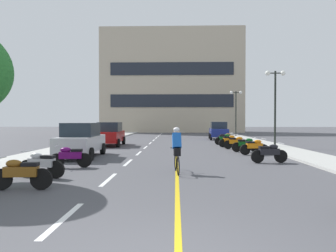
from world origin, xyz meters
TOP-DOWN VIEW (x-y plane):
  - ground_plane at (0.00, 21.00)m, footprint 140.00×140.00m
  - curb_left at (-7.20, 24.00)m, footprint 2.40×72.00m
  - curb_right at (7.20, 24.00)m, footprint 2.40×72.00m
  - lane_dash_0 at (-2.00, 2.00)m, footprint 0.14×2.20m
  - lane_dash_1 at (-2.00, 6.00)m, footprint 0.14×2.20m
  - lane_dash_2 at (-2.00, 10.00)m, footprint 0.14×2.20m
  - lane_dash_3 at (-2.00, 14.00)m, footprint 0.14×2.20m
  - lane_dash_4 at (-2.00, 18.00)m, footprint 0.14×2.20m
  - lane_dash_5 at (-2.00, 22.00)m, footprint 0.14×2.20m
  - lane_dash_6 at (-2.00, 26.00)m, footprint 0.14×2.20m
  - lane_dash_7 at (-2.00, 30.00)m, footprint 0.14×2.20m
  - lane_dash_8 at (-2.00, 34.00)m, footprint 0.14×2.20m
  - lane_dash_9 at (-2.00, 38.00)m, footprint 0.14×2.20m
  - lane_dash_10 at (-2.00, 42.00)m, footprint 0.14×2.20m
  - lane_dash_11 at (-2.00, 46.00)m, footprint 0.14×2.20m
  - centre_line_yellow at (0.25, 24.00)m, footprint 0.12×66.00m
  - office_building at (-0.48, 48.30)m, footprint 23.69×6.72m
  - street_lamp_mid at (7.37, 18.13)m, footprint 1.46×0.36m
  - street_lamp_far at (7.38, 32.44)m, footprint 1.46×0.36m
  - parked_car_near at (-4.82, 12.01)m, footprint 2.02×4.25m
  - parked_car_mid at (-4.88, 19.28)m, footprint 2.02×4.25m
  - parked_car_far at (4.62, 27.48)m, footprint 2.13×4.30m
  - motorcycle_1 at (-4.12, 4.44)m, footprint 1.70×0.60m
  - motorcycle_2 at (-4.35, 6.24)m, footprint 1.68×0.64m
  - motorcycle_3 at (-4.13, 8.41)m, footprint 1.70×0.60m
  - motorcycle_4 at (4.50, 10.07)m, footprint 1.70×0.60m
  - motorcycle_5 at (4.67, 13.34)m, footprint 1.69×0.60m
  - motorcycle_6 at (4.52, 14.80)m, footprint 1.70×0.60m
  - motorcycle_7 at (4.31, 16.64)m, footprint 1.66×0.72m
  - motorcycle_8 at (4.16, 18.46)m, footprint 1.65×0.75m
  - motorcycle_9 at (4.16, 20.61)m, footprint 1.68×0.65m
  - motorcycle_10 at (4.52, 22.27)m, footprint 1.70×0.60m
  - cyclist_rider at (0.25, 7.35)m, footprint 0.42×1.77m

SIDE VIEW (x-z plane):
  - ground_plane at x=0.00m, z-range 0.00..0.00m
  - lane_dash_0 at x=-2.00m, z-range 0.00..0.01m
  - lane_dash_1 at x=-2.00m, z-range 0.00..0.01m
  - lane_dash_2 at x=-2.00m, z-range 0.00..0.01m
  - lane_dash_3 at x=-2.00m, z-range 0.00..0.01m
  - lane_dash_4 at x=-2.00m, z-range 0.00..0.01m
  - lane_dash_5 at x=-2.00m, z-range 0.00..0.01m
  - lane_dash_6 at x=-2.00m, z-range 0.00..0.01m
  - lane_dash_7 at x=-2.00m, z-range 0.00..0.01m
  - lane_dash_8 at x=-2.00m, z-range 0.00..0.01m
  - lane_dash_9 at x=-2.00m, z-range 0.00..0.01m
  - lane_dash_10 at x=-2.00m, z-range 0.00..0.01m
  - lane_dash_11 at x=-2.00m, z-range 0.00..0.01m
  - centre_line_yellow at x=0.25m, z-range 0.00..0.01m
  - curb_left at x=-7.20m, z-range 0.00..0.12m
  - curb_right at x=7.20m, z-range 0.00..0.12m
  - motorcycle_1 at x=-4.12m, z-range 0.01..0.93m
  - motorcycle_2 at x=-4.35m, z-range 0.01..0.93m
  - motorcycle_3 at x=-4.13m, z-range 0.01..0.93m
  - motorcycle_4 at x=4.50m, z-range 0.01..0.93m
  - motorcycle_5 at x=4.67m, z-range 0.01..0.93m
  - motorcycle_6 at x=4.52m, z-range 0.01..0.93m
  - motorcycle_7 at x=4.31m, z-range 0.01..0.93m
  - motorcycle_8 at x=4.16m, z-range 0.01..0.93m
  - motorcycle_9 at x=4.16m, z-range 0.01..0.93m
  - motorcycle_10 at x=4.52m, z-range 0.01..0.93m
  - cyclist_rider at x=0.25m, z-range 0.03..1.74m
  - parked_car_near at x=-4.82m, z-range 0.01..1.83m
  - parked_car_mid at x=-4.88m, z-range 0.01..1.83m
  - parked_car_far at x=4.62m, z-range 0.01..1.83m
  - street_lamp_far at x=7.38m, z-range 1.34..6.71m
  - street_lamp_mid at x=7.37m, z-range 1.35..6.77m
  - office_building at x=-0.48m, z-range 0.00..17.24m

